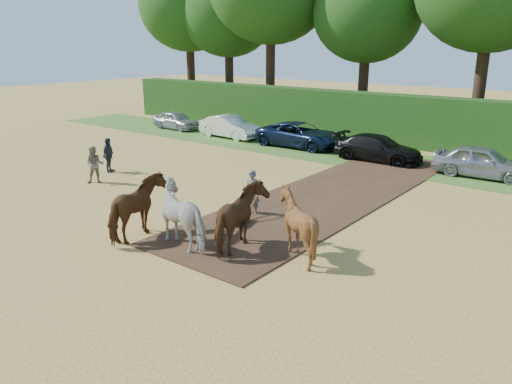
% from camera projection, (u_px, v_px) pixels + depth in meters
% --- Properties ---
extents(ground, '(120.00, 120.00, 0.00)m').
position_uv_depth(ground, '(182.00, 237.00, 16.00)').
color(ground, gold).
rests_on(ground, ground).
extents(earth_strip, '(4.50, 17.00, 0.05)m').
position_uv_depth(earth_strip, '(332.00, 194.00, 20.39)').
color(earth_strip, '#472D1C').
rests_on(earth_strip, ground).
extents(grass_verge, '(50.00, 5.00, 0.03)m').
position_uv_depth(grass_verge, '(373.00, 159.00, 26.55)').
color(grass_verge, '#38601E').
rests_on(grass_verge, ground).
extents(hedgerow, '(46.00, 1.60, 3.00)m').
position_uv_depth(hedgerow, '(408.00, 121.00, 29.52)').
color(hedgerow, '#14380F').
rests_on(hedgerow, ground).
extents(spectator_near, '(1.01, 1.02, 1.66)m').
position_uv_depth(spectator_near, '(95.00, 165.00, 21.86)').
color(spectator_near, gray).
rests_on(spectator_near, ground).
extents(spectator_far, '(0.83, 1.05, 1.66)m').
position_uv_depth(spectator_far, '(108.00, 155.00, 23.71)').
color(spectator_far, '#23272F').
rests_on(spectator_far, ground).
extents(plough_team, '(6.61, 5.53, 1.98)m').
position_uv_depth(plough_team, '(215.00, 216.00, 15.01)').
color(plough_team, brown).
rests_on(plough_team, ground).
extents(parked_cars, '(40.83, 3.27, 1.47)m').
position_uv_depth(parked_cars, '(460.00, 158.00, 23.78)').
color(parked_cars, '#A7A9AE').
rests_on(parked_cars, ground).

